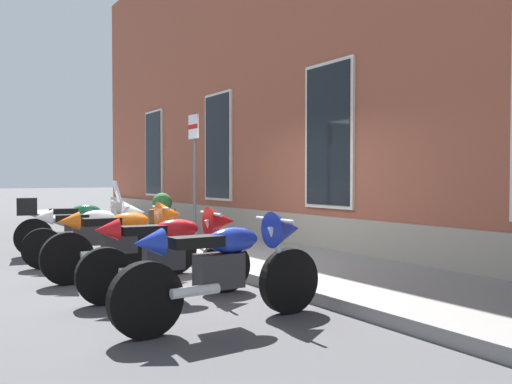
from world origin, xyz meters
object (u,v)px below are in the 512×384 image
at_px(motorcycle_white_sport, 97,231).
at_px(motorcycle_blue_sport, 231,264).
at_px(motorcycle_orange_sport, 128,237).
at_px(motorcycle_green_touring, 73,224).
at_px(parking_sign, 194,160).
at_px(motorcycle_red_sport, 175,248).
at_px(barrel_planter, 162,218).

height_order(motorcycle_white_sport, motorcycle_blue_sport, motorcycle_blue_sport).
bearing_deg(motorcycle_orange_sport, motorcycle_blue_sport, 1.17).
relative_size(motorcycle_green_touring, parking_sign, 0.90).
xyz_separation_m(motorcycle_blue_sport, parking_sign, (-4.43, 1.84, 1.14)).
relative_size(motorcycle_red_sport, parking_sign, 0.84).
xyz_separation_m(motorcycle_white_sport, motorcycle_orange_sport, (1.30, 0.04, 0.01)).
height_order(motorcycle_white_sport, parking_sign, parking_sign).
bearing_deg(motorcycle_blue_sport, motorcycle_white_sport, -178.59).
relative_size(motorcycle_green_touring, motorcycle_blue_sport, 1.00).
bearing_deg(motorcycle_white_sport, motorcycle_orange_sport, 1.89).
bearing_deg(motorcycle_white_sport, barrel_planter, 134.80).
relative_size(motorcycle_green_touring, motorcycle_red_sport, 1.08).
distance_m(motorcycle_orange_sport, motorcycle_blue_sport, 2.63).
distance_m(motorcycle_green_touring, parking_sign, 2.44).
relative_size(motorcycle_red_sport, motorcycle_blue_sport, 0.93).
xyz_separation_m(motorcycle_orange_sport, motorcycle_red_sport, (1.35, 0.06, -0.00)).
bearing_deg(parking_sign, motorcycle_blue_sport, -22.56).
xyz_separation_m(motorcycle_green_touring, barrel_planter, (-0.40, 1.88, -0.01)).
relative_size(motorcycle_orange_sport, barrel_planter, 2.28).
bearing_deg(parking_sign, motorcycle_red_sport, -30.15).
relative_size(motorcycle_green_touring, motorcycle_white_sport, 1.09).
xyz_separation_m(motorcycle_green_touring, motorcycle_white_sport, (1.48, -0.01, 0.00)).
bearing_deg(parking_sign, barrel_planter, -178.26).
height_order(motorcycle_orange_sport, parking_sign, parking_sign).
relative_size(motorcycle_white_sport, motorcycle_blue_sport, 0.92).
bearing_deg(motorcycle_white_sport, motorcycle_red_sport, 2.25).
bearing_deg(motorcycle_red_sport, barrel_planter, 158.45).
distance_m(motorcycle_white_sport, motorcycle_orange_sport, 1.30).
distance_m(motorcycle_white_sport, parking_sign, 2.31).
bearing_deg(parking_sign, motorcycle_green_touring, -116.94).
relative_size(motorcycle_green_touring, barrel_planter, 2.36).
xyz_separation_m(parking_sign, barrel_planter, (-1.38, -0.04, -1.16)).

